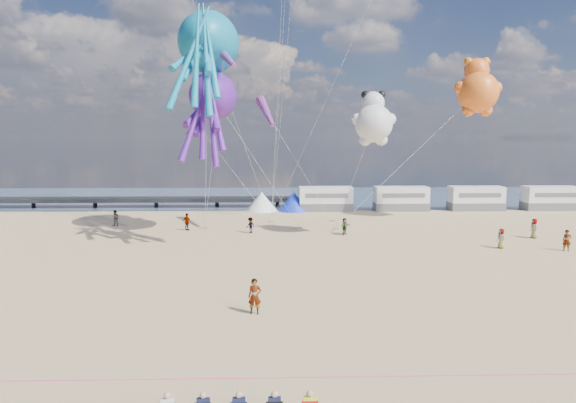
% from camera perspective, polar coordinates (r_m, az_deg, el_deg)
% --- Properties ---
extents(ground, '(120.00, 120.00, 0.00)m').
position_cam_1_polar(ground, '(25.19, -0.51, -14.02)').
color(ground, '#D8B57C').
rests_on(ground, ground).
extents(water, '(120.00, 120.00, 0.00)m').
position_cam_1_polar(water, '(79.01, -1.23, 0.51)').
color(water, '#394F6D').
rests_on(water, ground).
extents(pier, '(60.00, 3.00, 0.50)m').
position_cam_1_polar(pier, '(73.36, -23.62, 0.18)').
color(pier, black).
rests_on(pier, ground).
extents(motorhome_0, '(6.60, 2.50, 3.00)m').
position_cam_1_polar(motorhome_0, '(64.26, 4.20, 0.30)').
color(motorhome_0, silver).
rests_on(motorhome_0, ground).
extents(motorhome_1, '(6.60, 2.50, 3.00)m').
position_cam_1_polar(motorhome_1, '(65.89, 12.45, 0.32)').
color(motorhome_1, silver).
rests_on(motorhome_1, ground).
extents(motorhome_2, '(6.60, 2.50, 3.00)m').
position_cam_1_polar(motorhome_2, '(68.81, 20.15, 0.34)').
color(motorhome_2, silver).
rests_on(motorhome_2, ground).
extents(motorhome_3, '(6.60, 2.50, 3.00)m').
position_cam_1_polar(motorhome_3, '(72.85, 27.11, 0.34)').
color(motorhome_3, silver).
rests_on(motorhome_3, ground).
extents(tent_white, '(4.00, 4.00, 2.40)m').
position_cam_1_polar(tent_white, '(64.00, -2.95, 0.01)').
color(tent_white, white).
rests_on(tent_white, ground).
extents(tent_blue, '(4.00, 4.00, 2.40)m').
position_cam_1_polar(tent_blue, '(64.02, 0.63, 0.03)').
color(tent_blue, '#1933CC').
rests_on(tent_blue, ground).
extents(rope_line, '(34.00, 0.03, 0.03)m').
position_cam_1_polar(rope_line, '(20.59, -0.25, -18.98)').
color(rope_line, '#F2338C').
rests_on(rope_line, ground).
extents(standing_person, '(0.69, 0.45, 1.87)m').
position_cam_1_polar(standing_person, '(26.98, -3.72, -10.48)').
color(standing_person, tan).
rests_on(standing_person, ground).
extents(beachgoer_0, '(0.44, 0.67, 1.81)m').
position_cam_1_polar(beachgoer_0, '(51.66, 25.69, -2.71)').
color(beachgoer_0, '#7F6659').
rests_on(beachgoer_0, ground).
extents(beachgoer_1, '(0.95, 0.78, 1.66)m').
position_cam_1_polar(beachgoer_1, '(55.78, -18.62, -1.78)').
color(beachgoer_1, '#7F6659').
rests_on(beachgoer_1, ground).
extents(beachgoer_2, '(0.93, 0.92, 1.51)m').
position_cam_1_polar(beachgoer_2, '(49.27, -4.20, -2.64)').
color(beachgoer_2, '#7F6659').
rests_on(beachgoer_2, ground).
extents(beachgoer_3, '(1.28, 1.13, 1.72)m').
position_cam_1_polar(beachgoer_3, '(51.44, -11.15, -2.23)').
color(beachgoer_3, '#7F6659').
rests_on(beachgoer_3, ground).
extents(beachgoer_4, '(0.88, 0.97, 1.59)m').
position_cam_1_polar(beachgoer_4, '(48.59, 6.32, -2.76)').
color(beachgoer_4, '#7F6659').
rests_on(beachgoer_4, ground).
extents(beachgoer_5, '(1.69, 1.02, 1.73)m').
position_cam_1_polar(beachgoer_5, '(47.04, 28.58, -3.83)').
color(beachgoer_5, '#7F6659').
rests_on(beachgoer_5, ground).
extents(beachgoer_6, '(0.53, 0.68, 1.66)m').
position_cam_1_polar(beachgoer_6, '(45.89, 22.61, -3.81)').
color(beachgoer_6, '#7F6659').
rests_on(beachgoer_6, ground).
extents(sandbag_a, '(0.50, 0.35, 0.22)m').
position_cam_1_polar(sandbag_a, '(52.05, -9.23, -2.92)').
color(sandbag_a, gray).
rests_on(sandbag_a, ground).
extents(sandbag_b, '(0.50, 0.35, 0.22)m').
position_cam_1_polar(sandbag_b, '(51.25, 1.31, -2.98)').
color(sandbag_b, gray).
rests_on(sandbag_b, ground).
extents(sandbag_c, '(0.50, 0.35, 0.22)m').
position_cam_1_polar(sandbag_c, '(51.20, 5.33, -3.02)').
color(sandbag_c, gray).
rests_on(sandbag_c, ground).
extents(sandbag_d, '(0.50, 0.35, 0.22)m').
position_cam_1_polar(sandbag_d, '(55.89, 4.93, -2.16)').
color(sandbag_d, gray).
rests_on(sandbag_d, ground).
extents(sandbag_e, '(0.50, 0.35, 0.22)m').
position_cam_1_polar(sandbag_e, '(55.29, -1.86, -2.24)').
color(sandbag_e, gray).
rests_on(sandbag_e, ground).
extents(kite_octopus_teal, '(6.23, 11.17, 12.07)m').
position_cam_1_polar(kite_octopus_teal, '(48.86, -8.80, 17.03)').
color(kite_octopus_teal, '#10799D').
extents(kite_octopus_purple, '(4.11, 9.40, 10.69)m').
position_cam_1_polar(kite_octopus_purple, '(47.81, -8.32, 11.52)').
color(kite_octopus_purple, '#53198D').
extents(kite_panda, '(4.16, 3.93, 5.73)m').
position_cam_1_polar(kite_panda, '(46.19, 9.50, 8.56)').
color(kite_panda, silver).
extents(kite_teddy_orange, '(6.69, 6.53, 7.34)m').
position_cam_1_polar(kite_teddy_orange, '(58.40, 20.35, 11.31)').
color(kite_teddy_orange, orange).
extents(windsock_left, '(3.39, 7.75, 7.78)m').
position_cam_1_polar(windsock_left, '(45.96, -7.10, 15.80)').
color(windsock_left, red).
extents(windsock_mid, '(2.32, 6.31, 6.24)m').
position_cam_1_polar(windsock_mid, '(49.71, -2.42, 9.89)').
color(windsock_mid, red).
extents(windsock_right, '(2.44, 4.67, 4.64)m').
position_cam_1_polar(windsock_right, '(51.16, -10.08, 8.42)').
color(windsock_right, red).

